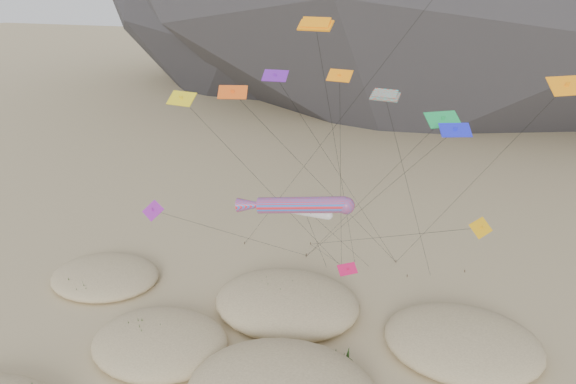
{
  "coord_description": "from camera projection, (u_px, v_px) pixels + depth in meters",
  "views": [
    {
      "loc": [
        11.37,
        -27.76,
        28.99
      ],
      "look_at": [
        -1.07,
        12.0,
        12.44
      ],
      "focal_mm": 35.0,
      "sensor_mm": 36.0,
      "label": 1
    }
  ],
  "objects": [
    {
      "name": "kite_stakes",
      "position": [
        345.0,
        258.0,
        60.16
      ],
      "size": [
        24.06,
        4.19,
        0.3
      ],
      "color": "#3F2D1E",
      "rests_on": "ground"
    },
    {
      "name": "delta_kites",
      "position": [
        349.0,
        128.0,
        41.44
      ],
      "size": [
        33.45,
        20.81,
        30.06
      ],
      "color": "#1B23E7",
      "rests_on": "ground"
    },
    {
      "name": "multi_parafoil",
      "position": [
        386.0,
        99.0,
        40.69
      ],
      "size": [
        5.35,
        12.25,
        20.97
      ],
      "color": "red",
      "rests_on": "ground"
    },
    {
      "name": "rainbow_tube_kite",
      "position": [
        297.0,
        205.0,
        43.14
      ],
      "size": [
        9.33,
        14.88,
        13.16
      ],
      "color": "#FF1A1F",
      "rests_on": "ground"
    },
    {
      "name": "white_tube_kite",
      "position": [
        302.0,
        211.0,
        45.63
      ],
      "size": [
        5.64,
        11.23,
        11.26
      ],
      "color": "silver",
      "rests_on": "ground"
    },
    {
      "name": "orange_parafoil",
      "position": [
        316.0,
        28.0,
        42.63
      ],
      "size": [
        3.63,
        10.43,
        25.66
      ],
      "color": "orange",
      "rests_on": "ground"
    }
  ]
}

